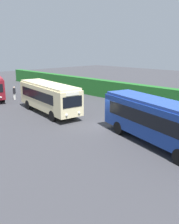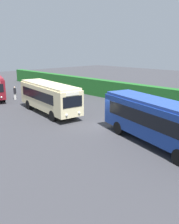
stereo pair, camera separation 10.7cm
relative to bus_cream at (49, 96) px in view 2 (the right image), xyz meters
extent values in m
plane|color=#38383D|center=(7.42, 0.87, -1.77)|extent=(106.68, 106.68, 0.00)
cube|color=black|center=(-11.66, 0.36, 0.20)|extent=(7.07, 2.48, 0.92)
cylinder|color=black|center=(-8.61, -0.81, -1.27)|extent=(1.04, 0.59, 1.00)
sphere|color=silver|center=(-7.01, -1.83, -0.87)|extent=(0.22, 0.22, 0.22)
cube|color=beige|center=(-0.01, 0.00, -0.07)|extent=(9.29, 3.61, 2.30)
cube|color=#F8E8B2|center=(-0.01, 0.00, 1.19)|extent=(9.00, 3.38, 0.20)
cube|color=black|center=(-0.14, 1.23, 0.21)|extent=(7.00, 1.03, 0.92)
cube|color=black|center=(-0.47, -1.14, 0.21)|extent=(7.00, 1.03, 0.92)
cube|color=black|center=(4.49, -0.64, 0.21)|extent=(0.31, 1.92, 0.97)
cube|color=silver|center=(4.49, -0.64, 0.91)|extent=(0.22, 1.29, 0.28)
cylinder|color=black|center=(2.92, 0.68, -1.27)|extent=(1.03, 0.42, 1.00)
cylinder|color=black|center=(2.62, -1.46, -1.27)|extent=(1.03, 0.42, 1.00)
cylinder|color=black|center=(-2.63, 1.47, -1.27)|extent=(1.03, 0.42, 1.00)
cylinder|color=black|center=(-2.94, -0.68, -1.27)|extent=(1.03, 0.42, 1.00)
sphere|color=silver|center=(4.60, 0.01, -0.87)|extent=(0.22, 0.22, 0.22)
sphere|color=silver|center=(4.41, -1.28, -0.87)|extent=(0.22, 0.22, 0.22)
cube|color=navy|center=(12.19, 0.39, -0.04)|extent=(10.01, 4.84, 2.35)
cube|color=#2747A0|center=(12.19, 0.39, 1.24)|extent=(9.68, 4.58, 0.20)
cube|color=black|center=(12.22, 1.62, 0.24)|extent=(7.33, 2.05, 0.94)
cube|color=black|center=(11.59, -0.67, 0.24)|extent=(7.33, 2.05, 0.94)
cylinder|color=black|center=(9.56, 2.23, -1.27)|extent=(1.04, 0.54, 1.00)
cylinder|color=black|center=(9.00, 0.16, -1.27)|extent=(1.04, 0.54, 1.00)
cube|color=silver|center=(-8.75, 0.78, -1.38)|extent=(0.35, 0.35, 0.78)
cube|color=black|center=(-8.75, 0.78, -0.64)|extent=(0.47, 0.45, 0.68)
sphere|color=beige|center=(-8.75, 0.78, -0.19)|extent=(0.21, 0.21, 0.21)
cube|color=black|center=(11.42, 2.77, -1.38)|extent=(0.35, 0.35, 0.78)
cube|color=maroon|center=(11.42, 2.77, -0.65)|extent=(0.46, 0.48, 0.68)
sphere|color=tan|center=(11.42, 2.77, -0.20)|extent=(0.21, 0.21, 0.21)
cube|color=#216525|center=(7.42, 10.39, -0.63)|extent=(65.34, 1.14, 2.27)
camera|label=1|loc=(20.53, -14.17, 4.79)|focal=39.79mm
camera|label=2|loc=(20.60, -14.09, 4.79)|focal=39.79mm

